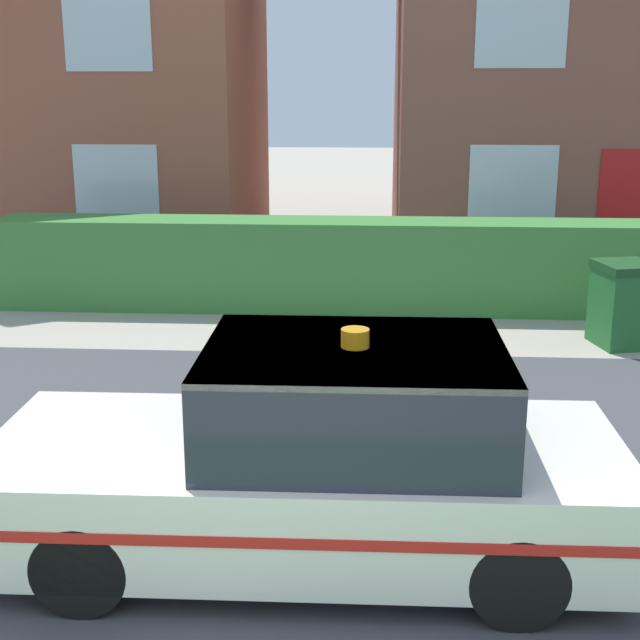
{
  "coord_description": "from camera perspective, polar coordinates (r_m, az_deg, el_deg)",
  "views": [
    {
      "loc": [
        0.59,
        -3.02,
        3.17
      ],
      "look_at": [
        0.1,
        4.78,
        1.05
      ],
      "focal_mm": 50.0,
      "sensor_mm": 36.0,
      "label": 1
    }
  ],
  "objects": [
    {
      "name": "road_strip",
      "position": [
        7.72,
        -1.13,
        -9.0
      ],
      "size": [
        28.0,
        6.17,
        0.01
      ],
      "primitive_type": "cube",
      "color": "#424247",
      "rests_on": "ground"
    },
    {
      "name": "garden_hedge",
      "position": [
        12.56,
        1.48,
        3.54
      ],
      "size": [
        9.75,
        0.88,
        1.27
      ],
      "primitive_type": "cube",
      "color": "#3D7F38",
      "rests_on": "ground"
    },
    {
      "name": "police_car",
      "position": [
        6.02,
        -0.05,
        -9.02
      ],
      "size": [
        4.24,
        1.78,
        1.61
      ],
      "rotation": [
        0.0,
        0.0,
        3.15
      ],
      "color": "black",
      "rests_on": "road_strip"
    },
    {
      "name": "house_left",
      "position": [
        18.4,
        -17.97,
        15.7
      ],
      "size": [
        8.74,
        5.72,
        6.99
      ],
      "color": "#93513D",
      "rests_on": "ground"
    },
    {
      "name": "house_right",
      "position": [
        18.17,
        18.44,
        17.04
      ],
      "size": [
        8.44,
        6.47,
        7.81
      ],
      "color": "brown",
      "rests_on": "ground"
    },
    {
      "name": "wheelie_bin",
      "position": [
        11.46,
        18.84,
        0.99
      ],
      "size": [
        0.78,
        0.83,
        1.03
      ],
      "rotation": [
        0.0,
        0.0,
        0.23
      ],
      "color": "#23662D",
      "rests_on": "ground"
    }
  ]
}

